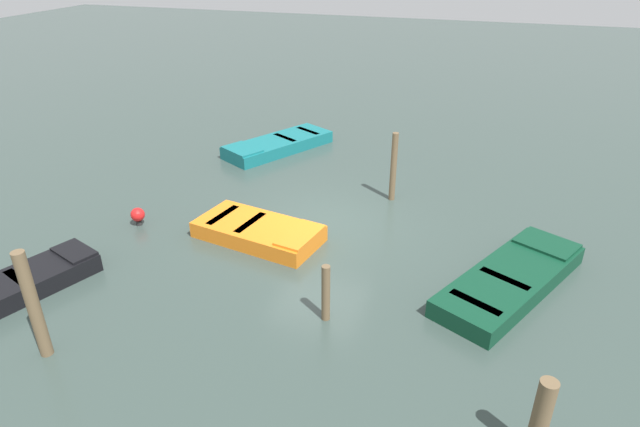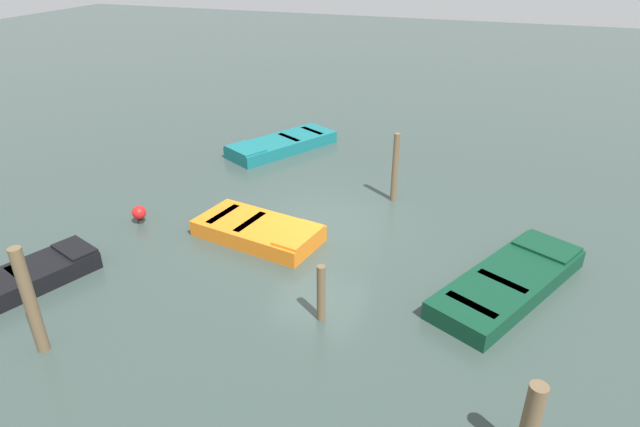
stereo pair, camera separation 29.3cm
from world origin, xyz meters
TOP-DOWN VIEW (x-y plane):
  - ground_plane at (0.00, 0.00)m, footprint 80.00×80.00m
  - rowboat_black at (-4.58, 4.99)m, footprint 2.97×2.02m
  - rowboat_orange at (-1.12, 1.22)m, footprint 2.04×3.31m
  - rowboat_teal at (4.79, 3.12)m, footprint 4.12×3.12m
  - rowboat_dark_green at (-1.38, -4.74)m, footprint 4.37×3.15m
  - mooring_piling_center at (2.13, -1.45)m, footprint 0.17×0.17m
  - mooring_piling_far_right at (-3.62, -1.29)m, footprint 0.17×0.17m
  - mooring_piling_far_left at (-6.13, 3.19)m, footprint 0.22×0.22m
  - mooring_piling_near_left at (-5.67, -5.09)m, footprint 0.26×0.26m
  - marker_buoy at (-1.42, 4.49)m, footprint 0.36×0.36m

SIDE VIEW (x-z plane):
  - ground_plane at x=0.00m, z-range 0.00..0.00m
  - rowboat_dark_green at x=-1.38m, z-range -0.01..0.45m
  - rowboat_teal at x=4.79m, z-range -0.01..0.45m
  - rowboat_orange at x=-1.12m, z-range -0.01..0.45m
  - rowboat_black at x=-4.58m, z-range -0.01..0.45m
  - marker_buoy at x=-1.42m, z-range 0.05..0.53m
  - mooring_piling_far_right at x=-3.62m, z-range 0.00..1.22m
  - mooring_piling_near_left at x=-5.67m, z-range 0.00..1.40m
  - mooring_piling_center at x=2.13m, z-range 0.00..1.98m
  - mooring_piling_far_left at x=-6.13m, z-range 0.00..2.14m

